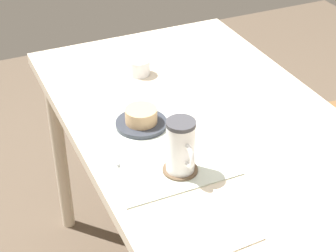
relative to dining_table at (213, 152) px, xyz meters
The scene contains 9 objects.
dining_table is the anchor object (origin of this frame).
placemat 0.20m from the dining_table, 86.29° to the right, with size 0.40×0.31×0.00m, color silver.
pastry_plate 0.22m from the dining_table, 114.97° to the right, with size 0.14×0.14×0.01m, color #333842.
pastry 0.23m from the dining_table, 114.97° to the right, with size 0.09×0.09×0.04m, color tan.
coffee_coaster 0.24m from the dining_table, 50.43° to the right, with size 0.09×0.09×0.01m, color brown.
coffee_mug 0.27m from the dining_table, 49.97° to the right, with size 0.10×0.07×0.14m.
teaspoon 0.31m from the dining_table, 89.61° to the right, with size 0.01×0.01×0.13m, color silver.
paper_napkin 0.40m from the dining_table, 27.55° to the right, with size 0.15×0.15×0.00m, color silver.
sugar_bowl 0.39m from the dining_table, 168.66° to the right, with size 0.07×0.07×0.05m, color white.
Camera 1 is at (1.11, -0.64, 1.61)m, focal length 60.00 mm.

